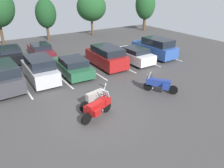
# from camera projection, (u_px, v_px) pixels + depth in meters

# --- Properties ---
(ground) EXTENTS (44.00, 44.00, 0.10)m
(ground) POSITION_uv_depth(u_px,v_px,m) (96.00, 113.00, 12.77)
(ground) COLOR #423F3F
(motorcycle_touring) EXTENTS (2.19, 1.09, 1.39)m
(motorcycle_touring) POSITION_uv_depth(u_px,v_px,m) (98.00, 107.00, 12.01)
(motorcycle_touring) COLOR black
(motorcycle_touring) RESTS_ON ground
(motorcycle_second) EXTENTS (2.22, 0.72, 1.29)m
(motorcycle_second) POSITION_uv_depth(u_px,v_px,m) (95.00, 98.00, 13.07)
(motorcycle_second) COLOR black
(motorcycle_second) RESTS_ON ground
(motorcycle_third) EXTENTS (1.53, 1.88, 1.35)m
(motorcycle_third) POSITION_uv_depth(u_px,v_px,m) (159.00, 84.00, 14.84)
(motorcycle_third) COLOR black
(motorcycle_third) RESTS_ON ground
(parking_stripes) EXTENTS (25.41, 5.19, 0.01)m
(parking_stripes) POSITION_uv_depth(u_px,v_px,m) (43.00, 81.00, 16.80)
(parking_stripes) COLOR silver
(parking_stripes) RESTS_ON ground
(car_charcoal) EXTENTS (2.07, 4.64, 1.85)m
(car_charcoal) POSITION_uv_depth(u_px,v_px,m) (3.00, 76.00, 15.29)
(car_charcoal) COLOR #38383D
(car_charcoal) RESTS_ON ground
(car_silver) EXTENTS (1.87, 4.42, 1.89)m
(car_silver) POSITION_uv_depth(u_px,v_px,m) (40.00, 69.00, 16.51)
(car_silver) COLOR #B7B7BC
(car_silver) RESTS_ON ground
(car_green) EXTENTS (2.17, 4.79, 1.41)m
(car_green) POSITION_uv_depth(u_px,v_px,m) (73.00, 66.00, 17.85)
(car_green) COLOR #235638
(car_green) RESTS_ON ground
(car_red) EXTENTS (2.05, 4.46, 1.85)m
(car_red) POSITION_uv_depth(u_px,v_px,m) (107.00, 57.00, 19.40)
(car_red) COLOR maroon
(car_red) RESTS_ON ground
(car_white) EXTENTS (1.91, 4.36, 1.45)m
(car_white) POSITION_uv_depth(u_px,v_px,m) (134.00, 55.00, 20.57)
(car_white) COLOR white
(car_white) RESTS_ON ground
(car_blue) EXTENTS (2.10, 4.81, 1.92)m
(car_blue) POSITION_uv_depth(u_px,v_px,m) (155.00, 48.00, 22.09)
(car_blue) COLOR #2D519E
(car_blue) RESTS_ON ground
(car_far_black) EXTENTS (2.16, 4.33, 1.45)m
(car_far_black) POSITION_uv_depth(u_px,v_px,m) (10.00, 54.00, 20.77)
(car_far_black) COLOR black
(car_far_black) RESTS_ON ground
(car_far_maroon) EXTENTS (2.02, 4.93, 1.39)m
(car_far_maroon) POSITION_uv_depth(u_px,v_px,m) (41.00, 51.00, 22.06)
(car_far_maroon) COLOR maroon
(car_far_maroon) RESTS_ON ground
(tree_center_right) EXTENTS (3.01, 3.01, 6.10)m
(tree_center_right) POSITION_uv_depth(u_px,v_px,m) (145.00, 5.00, 33.61)
(tree_center_right) COLOR #4C3823
(tree_center_right) RESTS_ON ground
(tree_right) EXTENTS (2.57, 2.57, 5.17)m
(tree_right) POSITION_uv_depth(u_px,v_px,m) (46.00, 14.00, 27.72)
(tree_right) COLOR #4C3823
(tree_right) RESTS_ON ground
(tree_far_right) EXTENTS (4.04, 4.04, 5.75)m
(tree_far_right) POSITION_uv_depth(u_px,v_px,m) (91.00, 7.00, 30.40)
(tree_far_right) COLOR #4C3823
(tree_far_right) RESTS_ON ground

